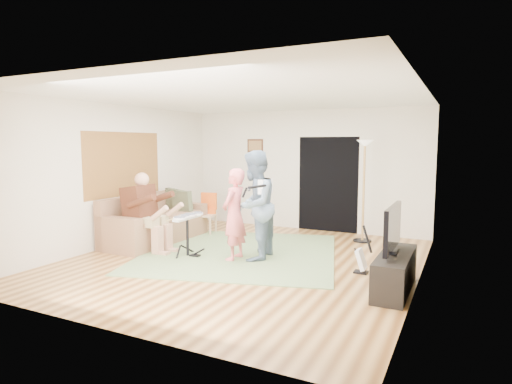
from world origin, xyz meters
TOP-DOWN VIEW (x-y plane):
  - floor at (0.00, 0.00)m, footprint 6.00×6.00m
  - walls at (0.00, 0.00)m, footprint 5.50×6.00m
  - ceiling at (0.00, 0.00)m, footprint 6.00×6.00m
  - window_blinds at (-2.74, 0.20)m, footprint 0.00×2.05m
  - doorway at (0.55, 2.99)m, footprint 2.10×0.00m
  - picture_frame at (-1.25, 2.99)m, footprint 0.42×0.03m
  - area_rug at (-0.29, 0.43)m, footprint 4.13×4.17m
  - sofa at (-2.30, 0.48)m, footprint 0.95×2.29m
  - drummer at (-1.86, -0.17)m, footprint 0.93×0.52m
  - drum_kit at (-1.00, -0.17)m, footprint 0.41×0.73m
  - singer at (-0.16, -0.01)m, footprint 0.39×0.57m
  - microphone at (0.04, -0.01)m, footprint 0.06×0.06m
  - guitarist at (0.13, 0.17)m, footprint 0.79×0.97m
  - guitar_held at (0.33, 0.17)m, footprint 0.21×0.61m
  - guitar_spare at (1.93, 0.18)m, footprint 0.27×0.24m
  - torchiere_lamp at (1.48, 2.30)m, footprint 0.36×0.36m
  - dining_chair at (-1.75, 1.62)m, footprint 0.43×0.45m
  - tv_cabinet at (2.50, -0.40)m, footprint 0.40×1.40m
  - television at (2.45, -0.40)m, footprint 0.06×1.08m

SIDE VIEW (x-z plane):
  - floor at x=0.00m, z-range 0.00..0.00m
  - area_rug at x=-0.29m, z-range 0.00..0.02m
  - guitar_spare at x=1.93m, z-range -0.16..0.58m
  - tv_cabinet at x=2.50m, z-range 0.00..0.50m
  - sofa at x=-2.30m, z-range -0.16..0.77m
  - dining_chair at x=-1.75m, z-range -0.13..0.75m
  - drum_kit at x=-1.00m, z-range -0.05..0.70m
  - drummer at x=-1.86m, z-range -0.16..1.27m
  - singer at x=-0.16m, z-range 0.00..1.54m
  - television at x=2.45m, z-range 0.56..1.14m
  - guitarist at x=0.13m, z-range 0.00..1.84m
  - doorway at x=0.55m, z-range 0.00..2.10m
  - microphone at x=0.04m, z-range 1.03..1.27m
  - guitar_held at x=0.33m, z-range 1.12..1.38m
  - walls at x=0.00m, z-range 0.00..2.70m
  - torchiere_lamp at x=1.48m, z-range 0.38..2.39m
  - window_blinds at x=-2.74m, z-range 0.53..2.58m
  - picture_frame at x=-1.25m, z-range 1.74..2.06m
  - ceiling at x=0.00m, z-range 2.70..2.70m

